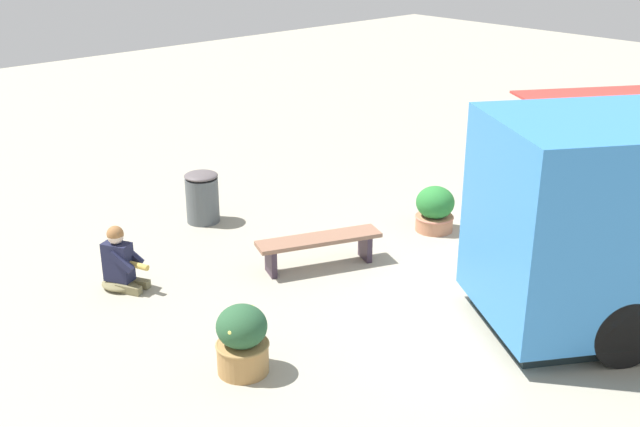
# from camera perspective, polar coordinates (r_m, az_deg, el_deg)

# --- Properties ---
(ground_plane) EXTENTS (40.00, 40.00, 0.00)m
(ground_plane) POSITION_cam_1_polar(r_m,az_deg,el_deg) (11.33, 16.84, -4.29)
(ground_plane) COLOR #A59F8B
(person_customer) EXTENTS (0.63, 0.77, 0.90)m
(person_customer) POSITION_cam_1_polar(r_m,az_deg,el_deg) (10.65, -14.53, -3.60)
(person_customer) COLOR olive
(person_customer) RESTS_ON ground_plane
(planter_flowering_near) EXTENTS (0.61, 0.61, 0.73)m
(planter_flowering_near) POSITION_cam_1_polar(r_m,az_deg,el_deg) (12.29, 8.47, 0.32)
(planter_flowering_near) COLOR #BF7A57
(planter_flowering_near) RESTS_ON ground_plane
(planter_flowering_far) EXTENTS (0.60, 0.60, 0.80)m
(planter_flowering_far) POSITION_cam_1_polar(r_m,az_deg,el_deg) (8.57, -5.76, -9.27)
(planter_flowering_far) COLOR #AB7E48
(planter_flowering_far) RESTS_ON ground_plane
(plaza_bench) EXTENTS (1.81, 1.03, 0.45)m
(plaza_bench) POSITION_cam_1_polar(r_m,az_deg,el_deg) (10.93, -0.08, -2.26)
(plaza_bench) COLOR #8D624C
(plaza_bench) RESTS_ON ground_plane
(trash_bin) EXTENTS (0.54, 0.54, 0.85)m
(trash_bin) POSITION_cam_1_polar(r_m,az_deg,el_deg) (12.62, -8.69, 1.24)
(trash_bin) COLOR #51575B
(trash_bin) RESTS_ON ground_plane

